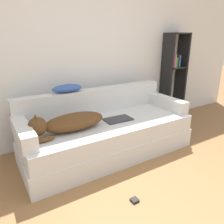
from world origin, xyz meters
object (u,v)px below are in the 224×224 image
Objects in this scene: dog at (68,123)px; throw_pillow at (67,88)px; bookshelf at (174,72)px; couch at (108,137)px; power_adapter at (135,200)px; laptop at (118,119)px.

throw_pillow is at bearing 68.15° from dog.
throw_pillow is 2.06m from bookshelf.
power_adapter is (-0.26, -0.92, -0.21)m from couch.
power_adapter is (0.29, -0.87, -0.55)m from dog.
laptop reaches higher than couch.
power_adapter is (0.12, -1.30, -0.83)m from throw_pillow.
bookshelf is at bearing 36.68° from power_adapter.
couch is 0.27m from laptop.
couch is at bearing 167.29° from laptop.
bookshelf reaches higher than couch.
bookshelf reaches higher than throw_pillow.
power_adapter is at bearing -111.16° from laptop.
throw_pillow reaches higher than laptop.
bookshelf is at bearing 3.94° from throw_pillow.
throw_pillow is 0.26× the size of bookshelf.
throw_pillow reaches higher than dog.
bookshelf is 2.57m from power_adapter.
couch is at bearing 4.63° from dog.
laptop is 5.35× the size of power_adapter.
power_adapter is at bearing -71.64° from dog.
throw_pillow is at bearing -176.06° from bookshelf.
dog is 2.21× the size of throw_pillow.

